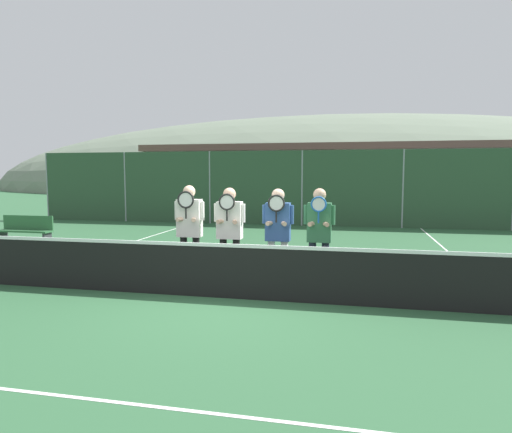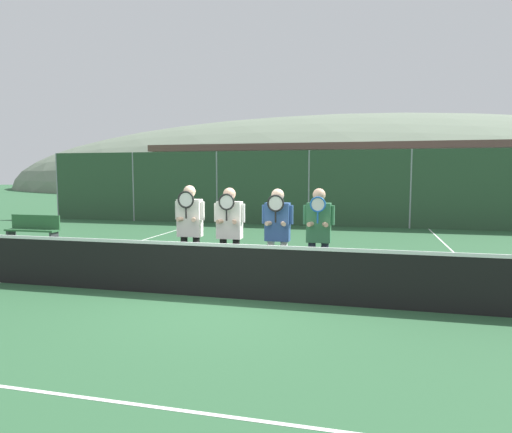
% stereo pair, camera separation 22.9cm
% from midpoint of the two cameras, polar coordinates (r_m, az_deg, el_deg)
% --- Properties ---
extents(ground_plane, '(120.00, 120.00, 0.00)m').
position_cam_midpoint_polar(ground_plane, '(7.62, -4.55, -10.14)').
color(ground_plane, '#2D5B38').
extents(hill_distant, '(91.92, 51.06, 17.87)m').
position_cam_midpoint_polar(hill_distant, '(59.47, 10.26, 3.41)').
color(hill_distant, slate).
rests_on(hill_distant, ground_plane).
extents(clubhouse_building, '(22.40, 5.50, 3.62)m').
position_cam_midpoint_polar(clubhouse_building, '(26.71, 10.29, 4.92)').
color(clubhouse_building, beige).
rests_on(clubhouse_building, ground_plane).
extents(fence_back, '(22.56, 0.06, 2.92)m').
position_cam_midpoint_polar(fence_back, '(17.79, 5.40, 3.54)').
color(fence_back, gray).
rests_on(fence_back, ground_plane).
extents(tennis_net, '(11.89, 0.09, 1.00)m').
position_cam_midpoint_polar(tennis_net, '(7.51, -4.58, -6.71)').
color(tennis_net, gray).
rests_on(tennis_net, ground_plane).
extents(court_line_left_sideline, '(0.05, 16.00, 0.01)m').
position_cam_midpoint_polar(court_line_left_sideline, '(12.15, -20.67, -4.57)').
color(court_line_left_sideline, white).
rests_on(court_line_left_sideline, ground_plane).
extents(court_line_right_sideline, '(0.05, 16.00, 0.01)m').
position_cam_midpoint_polar(court_line_right_sideline, '(10.48, 24.79, -6.29)').
color(court_line_right_sideline, white).
rests_on(court_line_right_sideline, ground_plane).
extents(court_line_service_near, '(8.85, 0.05, 0.01)m').
position_cam_midpoint_polar(court_line_service_near, '(4.60, -18.23, -21.21)').
color(court_line_service_near, white).
rests_on(court_line_service_near, ground_plane).
extents(player_leftmost, '(0.58, 0.34, 1.82)m').
position_cam_midpoint_polar(player_leftmost, '(8.51, -9.09, -1.06)').
color(player_leftmost, black).
rests_on(player_leftmost, ground_plane).
extents(player_center_left, '(0.59, 0.34, 1.78)m').
position_cam_midpoint_polar(player_center_left, '(8.30, -4.12, -1.31)').
color(player_center_left, black).
rests_on(player_center_left, ground_plane).
extents(player_center_right, '(0.56, 0.34, 1.77)m').
position_cam_midpoint_polar(player_center_right, '(8.06, 1.93, -1.58)').
color(player_center_right, white).
rests_on(player_center_right, ground_plane).
extents(player_rightmost, '(0.54, 0.34, 1.79)m').
position_cam_midpoint_polar(player_rightmost, '(7.94, 7.08, -1.76)').
color(player_rightmost, '#232838').
rests_on(player_rightmost, ground_plane).
extents(car_far_left, '(4.07, 1.98, 1.84)m').
position_cam_midpoint_polar(car_far_left, '(23.11, -10.09, 2.62)').
color(car_far_left, black).
rests_on(car_far_left, ground_plane).
extents(car_left_of_center, '(4.09, 2.09, 1.88)m').
position_cam_midpoint_polar(car_left_of_center, '(21.53, 1.76, 2.55)').
color(car_left_of_center, '#285638').
rests_on(car_left_of_center, ground_plane).
extents(car_center, '(4.80, 2.07, 1.85)m').
position_cam_midpoint_polar(car_center, '(21.01, 15.81, 2.24)').
color(car_center, silver).
rests_on(car_center, ground_plane).
extents(bench_courtside, '(1.59, 0.36, 0.85)m').
position_cam_midpoint_polar(bench_courtside, '(14.43, -27.23, -1.47)').
color(bench_courtside, '#2D6038').
rests_on(bench_courtside, ground_plane).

